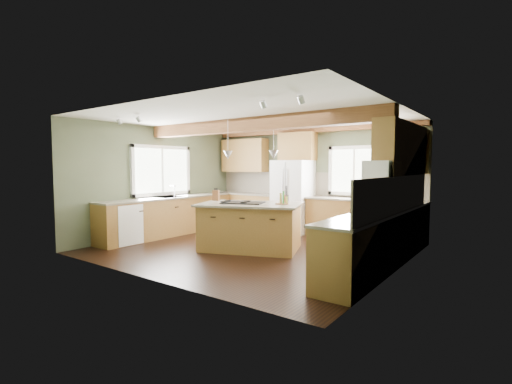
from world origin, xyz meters
The scene contains 37 objects.
floor centered at (0.00, 0.00, 0.00)m, with size 5.60×5.60×0.00m, color black.
ceiling centered at (0.00, 0.00, 2.60)m, with size 5.60×5.60×0.00m, color silver.
wall_back centered at (0.00, 2.50, 1.30)m, with size 5.60×5.60×0.00m, color #465039.
wall_left centered at (-2.80, 0.00, 1.30)m, with size 5.00×5.00×0.00m, color #465039.
wall_right centered at (2.80, 0.00, 1.30)m, with size 5.00×5.00×0.00m, color #465039.
ceiling_beam centered at (0.00, -0.03, 2.47)m, with size 5.55×0.26×0.26m, color #512A17.
soffit_trim centered at (0.00, 2.40, 2.54)m, with size 5.55×0.20×0.10m, color #512A17.
backsplash_back centered at (0.00, 2.48, 1.21)m, with size 5.58×0.03×0.58m, color brown.
backsplash_right centered at (2.78, 0.05, 1.21)m, with size 0.03×3.70×0.58m, color brown.
base_cab_back_left centered at (-1.79, 2.20, 0.44)m, with size 2.02×0.60×0.88m, color brown.
counter_back_left centered at (-1.79, 2.20, 0.90)m, with size 2.06×0.64×0.04m, color #4B4237.
base_cab_back_right centered at (1.49, 2.20, 0.44)m, with size 2.62×0.60×0.88m, color brown.
counter_back_right centered at (1.49, 2.20, 0.90)m, with size 2.66×0.64×0.04m, color #4B4237.
base_cab_left centered at (-2.50, 0.05, 0.44)m, with size 0.60×3.70×0.88m, color brown.
counter_left centered at (-2.50, 0.05, 0.90)m, with size 0.64×3.74×0.04m, color #4B4237.
base_cab_right centered at (2.50, 0.05, 0.44)m, with size 0.60×3.70×0.88m, color brown.
counter_right centered at (2.50, 0.05, 0.90)m, with size 0.64×3.74×0.04m, color #4B4237.
upper_cab_back_left centered at (-1.99, 2.33, 1.95)m, with size 1.40×0.35×0.90m, color brown.
upper_cab_over_fridge centered at (-0.30, 2.33, 2.15)m, with size 0.96×0.35×0.70m, color brown.
upper_cab_right centered at (2.62, 0.90, 1.95)m, with size 0.35×2.20×0.90m, color brown.
upper_cab_back_corner centered at (2.30, 2.33, 1.95)m, with size 0.90×0.35×0.90m, color brown.
window_left centered at (-2.78, 0.05, 1.55)m, with size 0.04×1.60×1.05m, color white.
window_back centered at (1.15, 2.48, 1.55)m, with size 1.10×0.04×1.00m, color white.
sink centered at (-2.50, 0.05, 0.91)m, with size 0.50×0.65×0.03m, color #262628.
faucet centered at (-2.32, 0.05, 1.05)m, with size 0.02×0.02×0.28m, color #B2B2B7.
dishwasher centered at (-2.49, -1.25, 0.43)m, with size 0.60×0.60×0.84m, color white.
oven centered at (2.49, -1.25, 0.43)m, with size 0.60×0.72×0.84m, color white.
microwave centered at (2.58, -0.05, 1.55)m, with size 0.40×0.70×0.38m, color white.
pendant_left centered at (-0.44, -0.20, 1.88)m, with size 0.18×0.18×0.16m, color #B2B2B7.
pendant_right centered at (0.42, 0.14, 1.88)m, with size 0.18×0.18×0.16m, color #B2B2B7.
refrigerator centered at (-0.30, 2.12, 0.90)m, with size 0.90×0.74×1.80m, color white.
island centered at (-0.01, -0.03, 0.44)m, with size 1.86×1.14×0.88m, color brown.
island_top centered at (-0.01, -0.03, 0.90)m, with size 1.99×1.26×0.04m, color #4B4237.
cooktop centered at (-0.15, -0.09, 0.93)m, with size 0.81×0.54×0.02m, color black.
knife_block centered at (-0.97, 0.01, 1.03)m, with size 0.13×0.10×0.22m, color brown.
utensil_crock centered at (0.46, 0.56, 1.00)m, with size 0.11×0.11×0.15m, color #464038.
bottle_tray centered at (0.58, 0.21, 1.04)m, with size 0.26×0.26×0.24m, color brown, non-canonical shape.
Camera 1 is at (4.40, -5.88, 1.66)m, focal length 26.00 mm.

